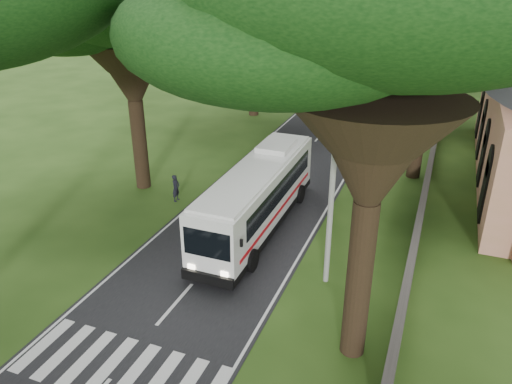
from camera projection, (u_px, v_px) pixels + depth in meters
The scene contains 12 objects.
ground at pixel (150, 334), 19.37m from camera, with size 140.00×140.00×0.00m, color #244112.
road at pixel (317, 140), 40.51m from camera, with size 8.00×120.00×0.04m, color black.
crosswalk at pixel (119, 370), 17.68m from camera, with size 8.00×3.00×0.01m, color silver.
property_wall at pixel (433, 151), 36.45m from camera, with size 0.35×50.00×1.20m, color #383533.
pole_near at pixel (331, 197), 20.88m from camera, with size 1.60×0.24×8.00m.
pole_mid at pixel (393, 92), 37.80m from camera, with size 1.60×0.24×8.00m.
pole_far at pixel (417, 52), 54.71m from camera, with size 1.60×0.24×8.00m.
coach_bus at pixel (258, 195), 26.43m from camera, with size 2.87×12.06×3.55m.
distant_car_a at pixel (328, 87), 54.55m from camera, with size 1.69×4.21×1.43m, color silver.
distant_car_b at pixel (358, 73), 61.06m from camera, with size 1.55×4.45×1.47m, color #212B4D.
distant_car_c at pixel (404, 54), 73.83m from camera, with size 1.96×4.82×1.40m, color maroon.
pedestrian at pixel (176, 188), 29.87m from camera, with size 0.61×0.40×1.67m, color black.
Camera 1 is at (9.41, -12.72, 13.14)m, focal length 35.00 mm.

